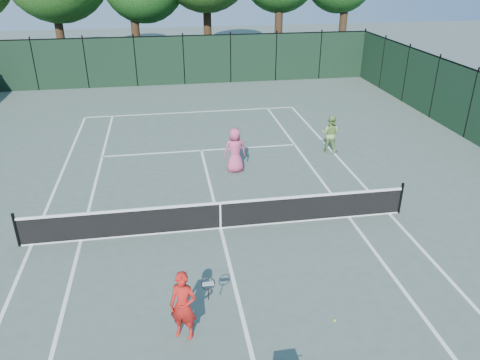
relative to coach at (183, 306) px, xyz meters
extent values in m
plane|color=#4A5A50|center=(1.33, 4.29, -0.82)|extent=(90.00, 90.00, 0.00)
cube|color=white|center=(-4.15, 4.29, -0.82)|extent=(0.10, 23.77, 0.01)
cube|color=white|center=(6.82, 4.29, -0.82)|extent=(0.10, 23.77, 0.01)
cube|color=white|center=(-2.78, 4.29, -0.82)|extent=(0.10, 23.77, 0.01)
cube|color=white|center=(5.45, 4.29, -0.82)|extent=(0.10, 23.77, 0.01)
cube|color=white|center=(1.33, 16.18, -0.82)|extent=(10.97, 0.10, 0.01)
cube|color=white|center=(1.33, 10.69, -0.82)|extent=(8.23, 0.10, 0.01)
cube|color=white|center=(1.33, 4.29, -0.82)|extent=(0.10, 12.80, 0.01)
cube|color=black|center=(1.33, 4.29, -0.36)|extent=(11.60, 0.03, 0.85)
cube|color=white|center=(1.33, 4.29, 0.06)|extent=(11.60, 0.05, 0.07)
cube|color=white|center=(1.33, 4.29, -0.80)|extent=(11.60, 0.05, 0.04)
cube|color=white|center=(1.33, 4.29, -0.36)|extent=(0.05, 0.04, 0.91)
cylinder|color=black|center=(-4.47, 4.29, -0.29)|extent=(0.09, 0.09, 1.06)
cylinder|color=black|center=(7.13, 4.29, -0.29)|extent=(0.09, 0.09, 1.06)
cube|color=black|center=(1.33, 22.29, 0.68)|extent=(24.00, 0.05, 3.00)
cylinder|color=black|center=(-6.67, 26.29, 1.58)|extent=(0.56, 0.56, 4.80)
cylinder|color=black|center=(-1.67, 26.09, 1.33)|extent=(0.56, 0.56, 4.30)
cylinder|color=black|center=(3.33, 26.59, 1.68)|extent=(0.56, 0.56, 5.00)
cylinder|color=black|center=(8.33, 25.89, 1.48)|extent=(0.56, 0.56, 4.60)
cylinder|color=black|center=(13.33, 26.39, 1.38)|extent=(0.56, 0.56, 4.40)
imported|color=red|center=(0.00, 0.00, 0.00)|extent=(0.70, 0.60, 1.63)
cylinder|color=black|center=(0.55, 0.14, 0.13)|extent=(0.03, 0.03, 0.30)
torus|color=black|center=(0.55, 0.14, 0.40)|extent=(0.30, 0.10, 0.30)
imported|color=#D04976|center=(2.42, 8.36, 0.05)|extent=(0.89, 0.62, 1.74)
imported|color=#81AB55|center=(6.67, 9.71, -0.03)|extent=(0.97, 0.92, 1.58)
sphere|color=#C8D22A|center=(3.37, -0.14, -0.79)|extent=(0.07, 0.07, 0.07)
camera|label=1|loc=(-0.10, -7.85, 6.69)|focal=35.00mm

